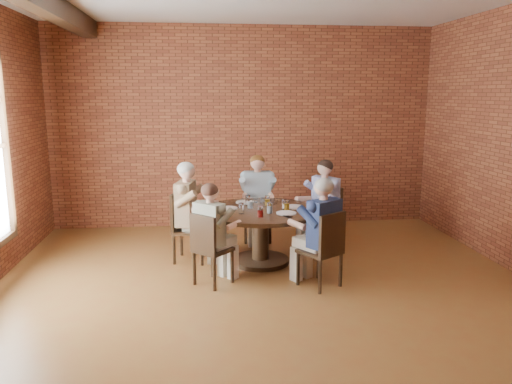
{
  "coord_description": "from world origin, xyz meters",
  "views": [
    {
      "loc": [
        -0.74,
        -5.05,
        2.28
      ],
      "look_at": [
        -0.06,
        1.0,
        1.07
      ],
      "focal_mm": 35.0,
      "sensor_mm": 36.0,
      "label": 1
    }
  ],
  "objects": [
    {
      "name": "glass_a",
      "position": [
        0.36,
        1.35,
        0.82
      ],
      "size": [
        0.07,
        0.07,
        0.14
      ],
      "primitive_type": "cylinder",
      "color": "white",
      "rests_on": "dining_table"
    },
    {
      "name": "diner_e",
      "position": [
        0.64,
        0.5,
        0.66
      ],
      "size": [
        0.79,
        0.82,
        1.32
      ],
      "primitive_type": null,
      "rotation": [
        0.0,
        0.0,
        3.73
      ],
      "color": "#1A274B",
      "rests_on": "floor"
    },
    {
      "name": "glass_g",
      "position": [
        0.14,
        1.18,
        0.82
      ],
      "size": [
        0.07,
        0.07,
        0.14
      ],
      "primitive_type": "cylinder",
      "color": "white",
      "rests_on": "dining_table"
    },
    {
      "name": "chair_e",
      "position": [
        0.69,
        0.43,
        0.5
      ],
      "size": [
        0.58,
        0.58,
        0.93
      ],
      "rotation": [
        0.0,
        0.0,
        3.73
      ],
      "color": "black",
      "rests_on": "floor"
    },
    {
      "name": "chair_a",
      "position": [
        1.09,
        1.96,
        0.51
      ],
      "size": [
        0.57,
        0.57,
        0.93
      ],
      "rotation": [
        0.0,
        0.0,
        -1.09
      ],
      "color": "black",
      "rests_on": "floor"
    },
    {
      "name": "chair_c",
      "position": [
        -0.98,
        1.63,
        0.52
      ],
      "size": [
        0.53,
        0.53,
        0.96
      ],
      "rotation": [
        0.0,
        0.0,
        1.35
      ],
      "color": "black",
      "rests_on": "floor"
    },
    {
      "name": "plate_a",
      "position": [
        0.51,
        1.47,
        0.76
      ],
      "size": [
        0.26,
        0.26,
        0.01
      ],
      "primitive_type": "cylinder",
      "color": "white",
      "rests_on": "dining_table"
    },
    {
      "name": "glass_c",
      "position": [
        -0.1,
        1.68,
        0.82
      ],
      "size": [
        0.07,
        0.07,
        0.14
      ],
      "primitive_type": "cylinder",
      "color": "white",
      "rests_on": "dining_table"
    },
    {
      "name": "glass_f",
      "position": [
        -0.01,
        0.98,
        0.82
      ],
      "size": [
        0.07,
        0.07,
        0.14
      ],
      "primitive_type": "cylinder",
      "color": "white",
      "rests_on": "dining_table"
    },
    {
      "name": "glass_d",
      "position": [
        -0.09,
        1.5,
        0.82
      ],
      "size": [
        0.07,
        0.07,
        0.14
      ],
      "primitive_type": "cylinder",
      "color": "white",
      "rests_on": "dining_table"
    },
    {
      "name": "floor",
      "position": [
        0.0,
        0.0,
        0.0
      ],
      "size": [
        7.0,
        7.0,
        0.0
      ],
      "primitive_type": "plane",
      "color": "brown",
      "rests_on": "ground"
    },
    {
      "name": "chair_b",
      "position": [
        0.13,
        2.54,
        0.51
      ],
      "size": [
        0.46,
        0.46,
        0.94
      ],
      "rotation": [
        0.0,
        0.0,
        -0.08
      ],
      "color": "black",
      "rests_on": "floor"
    },
    {
      "name": "dining_table",
      "position": [
        0.04,
        1.4,
        0.53
      ],
      "size": [
        1.56,
        1.56,
        0.75
      ],
      "color": "black",
      "rests_on": "floor"
    },
    {
      "name": "diner_c",
      "position": [
        -0.9,
        1.61,
        0.68
      ],
      "size": [
        0.78,
        0.68,
        1.37
      ],
      "primitive_type": null,
      "rotation": [
        0.0,
        0.0,
        1.35
      ],
      "color": "brown",
      "rests_on": "floor"
    },
    {
      "name": "plate_c",
      "position": [
        -0.39,
        1.48,
        0.76
      ],
      "size": [
        0.26,
        0.26,
        0.01
      ],
      "primitive_type": "cylinder",
      "color": "white",
      "rests_on": "dining_table"
    },
    {
      "name": "wall_front",
      "position": [
        0.0,
        -3.5,
        1.7
      ],
      "size": [
        7.0,
        0.0,
        7.0
      ],
      "primitive_type": "plane",
      "rotation": [
        -1.57,
        0.0,
        0.0
      ],
      "color": "brown",
      "rests_on": "ground"
    },
    {
      "name": "plate_b",
      "position": [
        -0.13,
        1.84,
        0.76
      ],
      "size": [
        0.26,
        0.26,
        0.01
      ],
      "primitive_type": "cylinder",
      "color": "white",
      "rests_on": "dining_table"
    },
    {
      "name": "diner_a",
      "position": [
        1.01,
        1.92,
        0.66
      ],
      "size": [
        0.82,
        0.77,
        1.33
      ],
      "primitive_type": null,
      "rotation": [
        0.0,
        0.0,
        -1.09
      ],
      "color": "#4050A6",
      "rests_on": "floor"
    },
    {
      "name": "plate_d",
      "position": [
        0.34,
        1.12,
        0.76
      ],
      "size": [
        0.26,
        0.26,
        0.01
      ],
      "primitive_type": "cylinder",
      "color": "white",
      "rests_on": "dining_table"
    },
    {
      "name": "smartphone",
      "position": [
        0.33,
        0.95,
        0.75
      ],
      "size": [
        0.11,
        0.14,
        0.01
      ],
      "primitive_type": "cube",
      "rotation": [
        0.0,
        0.0,
        0.38
      ],
      "color": "black",
      "rests_on": "dining_table"
    },
    {
      "name": "glass_b",
      "position": [
        0.16,
        1.62,
        0.82
      ],
      "size": [
        0.07,
        0.07,
        0.14
      ],
      "primitive_type": "cylinder",
      "color": "white",
      "rests_on": "dining_table"
    },
    {
      "name": "chair_d",
      "position": [
        -0.67,
        0.65,
        0.49
      ],
      "size": [
        0.54,
        0.54,
        0.89
      ],
      "rotation": [
        0.0,
        0.0,
        2.39
      ],
      "color": "black",
      "rests_on": "floor"
    },
    {
      "name": "diner_b",
      "position": [
        0.12,
        2.46,
        0.67
      ],
      "size": [
        0.58,
        0.7,
        1.34
      ],
      "primitive_type": null,
      "rotation": [
        0.0,
        0.0,
        -0.08
      ],
      "color": "#96AEBF",
      "rests_on": "floor"
    },
    {
      "name": "diner_d",
      "position": [
        -0.62,
        0.71,
        0.62
      ],
      "size": [
        0.75,
        0.75,
        1.24
      ],
      "primitive_type": null,
      "rotation": [
        0.0,
        0.0,
        2.39
      ],
      "color": "gray",
      "rests_on": "floor"
    },
    {
      "name": "glass_h",
      "position": [
        0.38,
        1.31,
        0.82
      ],
      "size": [
        0.07,
        0.07,
        0.14
      ],
      "primitive_type": "cylinder",
      "color": "white",
      "rests_on": "dining_table"
    },
    {
      "name": "glass_e",
      "position": [
        -0.23,
        1.18,
        0.82
      ],
      "size": [
        0.07,
        0.07,
        0.14
      ],
      "primitive_type": "cylinder",
      "color": "white",
      "rests_on": "dining_table"
    },
    {
      "name": "wall_back",
      "position": [
        0.0,
        3.5,
        1.7
      ],
      "size": [
        7.0,
        0.0,
        7.0
      ],
      "primitive_type": "plane",
      "rotation": [
        1.57,
        0.0,
        0.0
      ],
      "color": "brown",
      "rests_on": "ground"
    }
  ]
}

